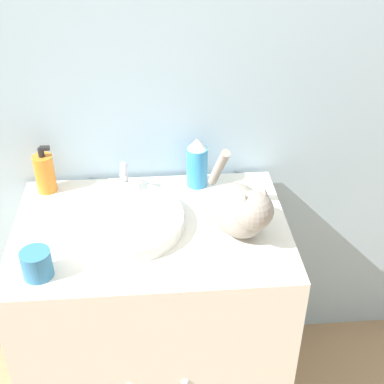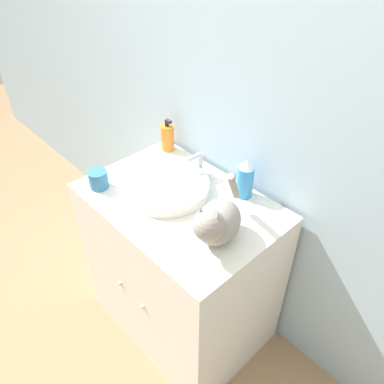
{
  "view_description": "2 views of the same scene",
  "coord_description": "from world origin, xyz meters",
  "px_view_note": "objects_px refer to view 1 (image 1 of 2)",
  "views": [
    {
      "loc": [
        0.02,
        -1.01,
        1.82
      ],
      "look_at": [
        0.12,
        0.27,
        0.96
      ],
      "focal_mm": 50.0,
      "sensor_mm": 36.0,
      "label": 1
    },
    {
      "loc": [
        0.92,
        -0.5,
        1.82
      ],
      "look_at": [
        0.1,
        0.27,
        0.93
      ],
      "focal_mm": 35.0,
      "sensor_mm": 36.0,
      "label": 2
    }
  ],
  "objects_px": {
    "cup": "(37,264)",
    "cat": "(241,209)",
    "spray_bottle": "(197,163)",
    "soap_bottle": "(45,173)"
  },
  "relations": [
    {
      "from": "soap_bottle",
      "to": "cup",
      "type": "relative_size",
      "value": 2.04
    },
    {
      "from": "soap_bottle",
      "to": "spray_bottle",
      "type": "xyz_separation_m",
      "value": [
        0.5,
        -0.01,
        0.02
      ]
    },
    {
      "from": "cup",
      "to": "cat",
      "type": "bearing_deg",
      "value": 13.48
    },
    {
      "from": "spray_bottle",
      "to": "cup",
      "type": "height_order",
      "value": "spray_bottle"
    },
    {
      "from": "cat",
      "to": "soap_bottle",
      "type": "distance_m",
      "value": 0.67
    },
    {
      "from": "spray_bottle",
      "to": "cat",
      "type": "bearing_deg",
      "value": -69.53
    },
    {
      "from": "soap_bottle",
      "to": "spray_bottle",
      "type": "height_order",
      "value": "spray_bottle"
    },
    {
      "from": "soap_bottle",
      "to": "spray_bottle",
      "type": "relative_size",
      "value": 0.96
    },
    {
      "from": "soap_bottle",
      "to": "cup",
      "type": "distance_m",
      "value": 0.42
    },
    {
      "from": "soap_bottle",
      "to": "cup",
      "type": "height_order",
      "value": "soap_bottle"
    }
  ]
}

